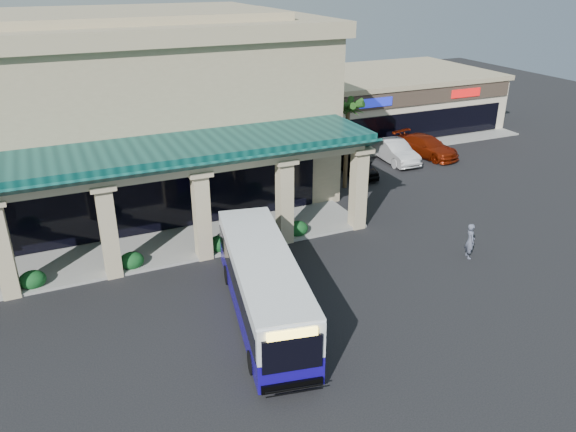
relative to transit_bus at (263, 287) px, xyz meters
name	(u,v)px	position (x,y,z in m)	size (l,w,h in m)	color
ground	(301,294)	(2.21, 1.00, -1.47)	(110.00, 110.00, 0.00)	black
main_building	(67,112)	(-5.79, 17.00, 4.20)	(30.80, 14.80, 11.35)	tan
arcade	(92,211)	(-5.79, 7.80, 1.38)	(30.00, 6.20, 5.70)	#093936
strip_mall	(366,101)	(20.21, 25.00, 0.98)	(22.50, 12.50, 4.90)	beige
palm_0	(347,140)	(10.71, 12.00, 1.83)	(2.40, 2.40, 6.60)	#16380F
palm_1	(338,133)	(11.71, 15.00, 1.43)	(2.40, 2.40, 5.80)	#16380F
broadleaf_tree	(284,126)	(9.71, 20.00, 0.93)	(2.60, 2.60, 4.81)	#0E4017
transit_bus	(263,287)	(0.00, 0.00, 0.00)	(2.46, 10.55, 2.95)	#150990
pedestrian	(470,241)	(11.57, 0.67, -0.54)	(0.68, 0.45, 1.88)	#505569
car_silver	(357,164)	(12.73, 13.85, -0.70)	(1.84, 4.56, 1.55)	black
car_white	(394,151)	(16.81, 15.27, -0.64)	(1.77, 5.08, 1.67)	silver
car_red	(426,146)	(19.89, 15.42, -0.67)	(2.24, 5.51, 1.60)	maroon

